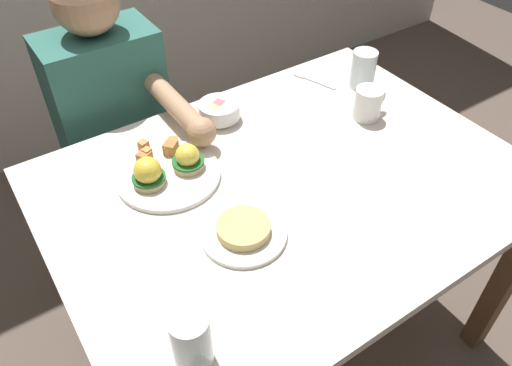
# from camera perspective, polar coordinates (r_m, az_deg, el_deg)

# --- Properties ---
(ground_plane) EXTENTS (6.00, 6.00, 0.00)m
(ground_plane) POSITION_cam_1_polar(r_m,az_deg,el_deg) (1.86, 2.69, -16.64)
(ground_plane) COLOR brown
(dining_table) EXTENTS (1.20, 0.90, 0.74)m
(dining_table) POSITION_cam_1_polar(r_m,az_deg,el_deg) (1.36, 3.55, -2.92)
(dining_table) COLOR silver
(dining_table) RESTS_ON ground_plane
(eggs_benedict_plate) EXTENTS (0.27, 0.27, 0.09)m
(eggs_benedict_plate) POSITION_cam_1_polar(r_m,az_deg,el_deg) (1.29, -10.18, 1.48)
(eggs_benedict_plate) COLOR white
(eggs_benedict_plate) RESTS_ON dining_table
(fruit_bowl) EXTENTS (0.12, 0.12, 0.06)m
(fruit_bowl) POSITION_cam_1_polar(r_m,az_deg,el_deg) (1.47, -4.26, 8.23)
(fruit_bowl) COLOR white
(fruit_bowl) RESTS_ON dining_table
(coffee_mug) EXTENTS (0.11, 0.08, 0.09)m
(coffee_mug) POSITION_cam_1_polar(r_m,az_deg,el_deg) (1.50, 12.75, 8.97)
(coffee_mug) COLOR white
(coffee_mug) RESTS_ON dining_table
(fork) EXTENTS (0.07, 0.15, 0.00)m
(fork) POSITION_cam_1_polar(r_m,az_deg,el_deg) (1.67, 6.46, 11.63)
(fork) COLOR silver
(fork) RESTS_ON dining_table
(water_glass_near) EXTENTS (0.07, 0.07, 0.14)m
(water_glass_near) POSITION_cam_1_polar(r_m,az_deg,el_deg) (0.93, -7.37, -17.65)
(water_glass_near) COLOR silver
(water_glass_near) RESTS_ON dining_table
(water_glass_far) EXTENTS (0.08, 0.08, 0.12)m
(water_glass_far) POSITION_cam_1_polar(r_m,az_deg,el_deg) (1.65, 12.13, 12.38)
(water_glass_far) COLOR silver
(water_glass_far) RESTS_ON dining_table
(side_plate) EXTENTS (0.20, 0.20, 0.04)m
(side_plate) POSITION_cam_1_polar(r_m,az_deg,el_deg) (1.14, -1.44, -5.52)
(side_plate) COLOR white
(side_plate) RESTS_ON dining_table
(diner_person) EXTENTS (0.34, 0.54, 1.14)m
(diner_person) POSITION_cam_1_polar(r_m,az_deg,el_deg) (1.68, -15.55, 6.58)
(diner_person) COLOR #33333D
(diner_person) RESTS_ON ground_plane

